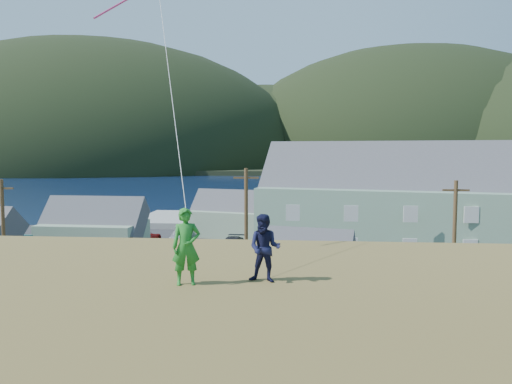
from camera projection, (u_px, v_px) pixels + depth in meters
The scene contains 14 objects.
ground at pixel (241, 319), 30.63m from camera, with size 900.00×900.00×0.00m, color #0A1638.
grass_strip at pixel (237, 329), 28.64m from camera, with size 110.00×8.00×0.10m, color #4C3D19.
waterfront_lot at pixel (262, 258), 47.50m from camera, with size 72.00×36.00×0.12m, color #28282B.
wharf at pixel (232, 220), 70.83m from camera, with size 26.00×14.00×0.90m, color gray.
far_shore at pixel (295, 163), 358.12m from camera, with size 900.00×320.00×2.00m, color black.
far_hills at pixel (353, 164), 304.66m from camera, with size 760.00×265.00×143.00m.
lodge at pixel (463, 204), 47.29m from camera, with size 40.09×19.54×13.59m.
shed_palegreen_near at pixel (94, 230), 48.20m from camera, with size 9.87×6.42×7.04m.
shed_white at pixel (306, 261), 36.97m from camera, with size 7.70×5.98×5.43m.
shed_palegreen_far at pixel (234, 215), 59.53m from camera, with size 11.21×8.11×6.78m.
utility_poles at pixel (230, 243), 31.83m from camera, with size 29.33×0.24×9.08m.
parked_cars at pixel (168, 241), 52.20m from camera, with size 26.40×12.50×1.56m.
kite_flyer_green at pixel (186, 247), 11.56m from camera, with size 0.65×0.43×1.79m, color #207825.
kite_flyer_navy at pixel (265, 248), 11.80m from camera, with size 0.79×0.61×1.62m, color #131535.
Camera 1 is at (3.54, -29.68, 10.32)m, focal length 35.00 mm.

